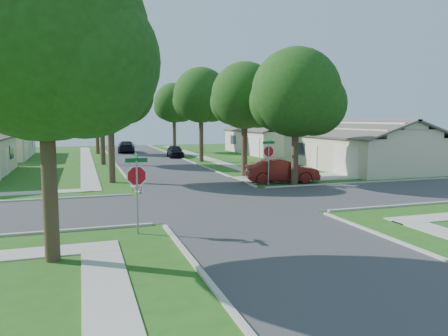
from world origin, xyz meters
TOP-DOWN VIEW (x-y plane):
  - ground at (0.00, 0.00)m, footprint 100.00×100.00m
  - road_ns at (0.00, 0.00)m, footprint 7.00×100.00m
  - sidewalk_ne at (6.10, 26.00)m, footprint 1.20×40.00m
  - sidewalk_nw at (-6.10, 26.00)m, footprint 1.20×40.00m
  - driveway at (7.90, 7.10)m, footprint 8.80×3.60m
  - stop_sign_sw at (-4.70, -4.70)m, footprint 1.05×0.80m
  - stop_sign_ne at (4.70, 4.70)m, footprint 1.05×0.80m
  - tree_e_near at (4.75, 9.01)m, footprint 4.97×4.80m
  - tree_e_mid at (4.76, 21.01)m, footprint 5.59×5.40m
  - tree_e_far at (4.75, 34.01)m, footprint 5.17×5.00m
  - tree_w_near at (-4.64, 9.01)m, footprint 5.38×5.20m
  - tree_w_mid at (-4.64, 21.01)m, footprint 5.80×5.60m
  - tree_w_far at (-4.65, 34.01)m, footprint 4.76×4.60m
  - tree_sw_corner at (-7.44, -6.99)m, footprint 6.21×6.00m
  - tree_ne_corner at (6.36, 4.21)m, footprint 5.80×5.60m
  - house_ne_near at (15.99, 11.00)m, footprint 8.42×13.60m
  - house_ne_far at (15.99, 29.00)m, footprint 8.42×13.60m
  - car_driveway at (6.04, 5.50)m, footprint 5.03×2.63m
  - car_curb_east at (3.20, 26.45)m, footprint 1.87×4.06m
  - car_curb_west at (-1.20, 35.08)m, footprint 2.60×5.22m

SIDE VIEW (x-z plane):
  - ground at x=0.00m, z-range 0.00..0.00m
  - road_ns at x=0.00m, z-range -0.01..0.01m
  - sidewalk_ne at x=6.10m, z-range 0.00..0.04m
  - sidewalk_nw at x=-6.10m, z-range 0.00..0.04m
  - driveway at x=7.90m, z-range 0.00..0.05m
  - car_curb_east at x=3.20m, z-range 0.00..1.35m
  - car_curb_west at x=-1.20m, z-range 0.00..1.46m
  - car_driveway at x=6.04m, z-range 0.00..1.58m
  - house_ne_near at x=15.99m, z-range -0.60..3.63m
  - house_ne_far at x=15.99m, z-range -0.60..3.63m
  - stop_sign_sw at x=-4.70m, z-range 0.54..3.52m
  - stop_sign_ne at x=4.70m, z-range 0.54..3.52m
  - tree_w_far at x=-4.65m, z-range 1.49..9.52m
  - tree_ne_corner at x=6.36m, z-range 1.26..9.92m
  - tree_e_near at x=4.75m, z-range 1.50..9.78m
  - tree_e_far at x=4.75m, z-range 1.62..10.34m
  - tree_w_near at x=-4.64m, z-range 1.63..10.60m
  - tree_e_mid at x=4.76m, z-range 1.64..10.86m
  - tree_sw_corner at x=-7.44m, z-range 1.49..11.04m
  - tree_w_mid at x=-4.64m, z-range 1.71..11.27m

